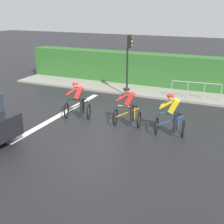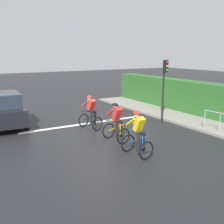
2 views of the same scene
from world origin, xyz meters
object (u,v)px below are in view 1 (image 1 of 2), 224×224
(traffic_light_near_crossing, at_px, (129,57))
(pedestrian_railing_kerbside, at_px, (196,87))
(cyclist_lead, at_px, (172,116))
(cyclist_second, at_px, (128,108))
(cyclist_mid, at_px, (78,101))

(traffic_light_near_crossing, bearing_deg, pedestrian_railing_kerbside, 102.78)
(cyclist_lead, height_order, cyclist_second, same)
(traffic_light_near_crossing, height_order, pedestrian_railing_kerbside, traffic_light_near_crossing)
(cyclist_mid, xyz_separation_m, pedestrian_railing_kerbside, (-4.75, 4.32, -0.05))
(cyclist_second, relative_size, traffic_light_near_crossing, 0.50)
(cyclist_lead, height_order, pedestrian_railing_kerbside, cyclist_lead)
(cyclist_lead, distance_m, pedestrian_railing_kerbside, 4.92)
(cyclist_second, xyz_separation_m, traffic_light_near_crossing, (-3.91, -1.52, 1.43))
(cyclist_lead, relative_size, cyclist_mid, 1.00)
(traffic_light_near_crossing, bearing_deg, cyclist_mid, -11.82)
(pedestrian_railing_kerbside, bearing_deg, traffic_light_near_crossing, -77.22)
(cyclist_second, xyz_separation_m, pedestrian_railing_kerbside, (-4.70, 1.97, -0.05))
(cyclist_mid, height_order, traffic_light_near_crossing, traffic_light_near_crossing)
(cyclist_lead, height_order, cyclist_mid, same)
(cyclist_second, height_order, cyclist_mid, same)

